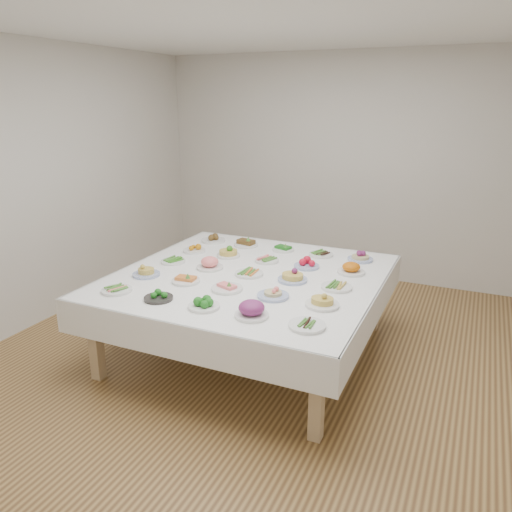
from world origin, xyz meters
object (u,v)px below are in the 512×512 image
at_px(dish_12, 249,272).
at_px(dish_24, 361,254).
at_px(display_table, 249,281).
at_px(dish_0, 117,289).

distance_m(dish_12, dish_24, 1.14).
bearing_deg(display_table, dish_12, -62.10).
bearing_deg(display_table, dish_24, 45.16).
relative_size(dish_0, dish_24, 0.98).
distance_m(dish_0, dish_24, 2.27).
bearing_deg(dish_0, display_table, 45.38).
relative_size(display_table, dish_12, 9.21).
relative_size(display_table, dish_24, 9.27).
bearing_deg(dish_12, dish_24, 45.67).
xyz_separation_m(display_table, dish_24, (0.80, 0.81, 0.13)).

